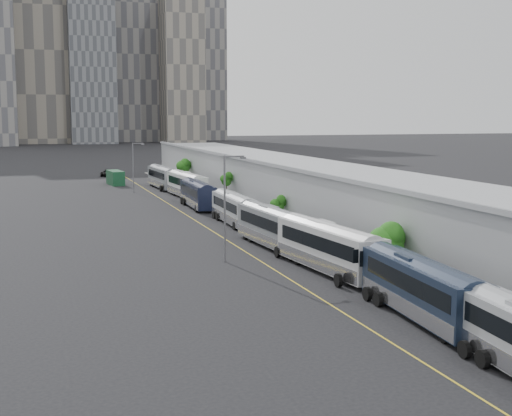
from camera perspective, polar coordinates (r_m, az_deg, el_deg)
name	(u,v)px	position (r m, az deg, el deg)	size (l,w,h in m)	color
sidewalk	(307,229)	(81.27, 4.12, -1.72)	(10.00, 170.00, 0.12)	gray
lane_line	(218,235)	(78.00, -3.06, -2.14)	(0.12, 160.00, 0.02)	gold
depot	(340,198)	(82.36, 6.72, 0.80)	(12.45, 160.40, 7.20)	gray
skyline	(63,31)	(346.08, -15.17, 13.53)	(145.00, 64.00, 120.00)	slate
bus_1	(422,294)	(47.25, 13.12, -6.70)	(3.54, 13.40, 3.87)	#162033
bus_2	(329,252)	(59.59, 5.84, -3.50)	(4.14, 14.20, 4.09)	silver
bus_3	(274,231)	(70.26, 1.44, -1.83)	(3.50, 13.65, 3.95)	slate
bus_4	(234,211)	(85.43, -1.75, -0.24)	(2.81, 12.58, 3.66)	#AAAEB4
bus_5	(198,197)	(100.42, -4.68, 0.92)	(2.92, 12.87, 3.74)	black
bus_6	(187,187)	(112.74, -5.55, 1.68)	(3.70, 13.80, 3.99)	white
bus_7	(163,179)	(127.29, -7.43, 2.31)	(3.32, 13.55, 3.93)	gray
tree_1	(385,239)	(56.53, 10.32, -2.49)	(2.94, 2.94, 4.85)	black
tree_2	(278,205)	(81.42, 1.76, 0.24)	(1.51, 1.51, 3.57)	black
tree_3	(226,180)	(102.25, -2.39, 2.25)	(1.47, 1.47, 4.50)	black
tree_4	(183,166)	(128.58, -5.84, 3.37)	(2.36, 2.36, 5.08)	black
street_lamp_near	(227,201)	(62.89, -2.36, 0.54)	(2.04, 0.22, 9.50)	#59595E
street_lamp_far	(134,164)	(121.15, -9.72, 3.51)	(2.04, 0.22, 8.33)	#59595E
shipping_container	(115,178)	(135.30, -11.18, 2.39)	(2.21, 6.34, 2.64)	#123C22
suv	(108,173)	(154.72, -11.77, 2.78)	(2.41, 5.23, 1.45)	black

